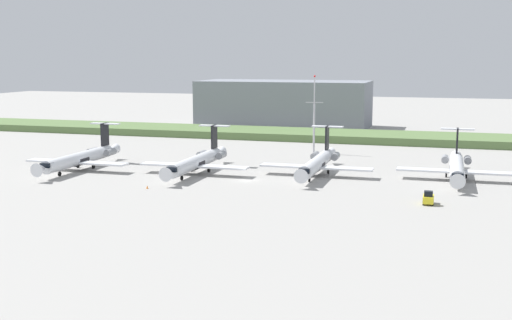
# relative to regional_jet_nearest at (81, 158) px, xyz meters

# --- Properties ---
(ground_plane) EXTENTS (500.00, 500.00, 0.00)m
(ground_plane) POSITION_rel_regional_jet_nearest_xyz_m (37.51, 28.45, -2.54)
(ground_plane) COLOR #9E9B96
(grass_berm) EXTENTS (320.00, 20.00, 2.14)m
(grass_berm) POSITION_rel_regional_jet_nearest_xyz_m (37.51, 66.62, -1.47)
(grass_berm) COLOR #597542
(grass_berm) RESTS_ON ground
(regional_jet_nearest) EXTENTS (22.81, 31.00, 9.00)m
(regional_jet_nearest) POSITION_rel_regional_jet_nearest_xyz_m (0.00, 0.00, 0.00)
(regional_jet_nearest) COLOR silver
(regional_jet_nearest) RESTS_ON ground
(regional_jet_second) EXTENTS (22.81, 31.00, 9.00)m
(regional_jet_second) POSITION_rel_regional_jet_nearest_xyz_m (25.44, 2.79, 0.00)
(regional_jet_second) COLOR silver
(regional_jet_second) RESTS_ON ground
(regional_jet_third) EXTENTS (22.81, 31.00, 9.00)m
(regional_jet_third) POSITION_rel_regional_jet_nearest_xyz_m (49.62, 8.19, 0.00)
(regional_jet_third) COLOR silver
(regional_jet_third) RESTS_ON ground
(regional_jet_fourth) EXTENTS (22.81, 31.00, 9.00)m
(regional_jet_fourth) POSITION_rel_regional_jet_nearest_xyz_m (76.74, 11.05, 0.00)
(regional_jet_fourth) COLOR silver
(regional_jet_fourth) RESTS_ON ground
(antenna_mast) EXTENTS (4.40, 0.50, 19.35)m
(antenna_mast) POSITION_rel_regional_jet_nearest_xyz_m (42.82, 37.83, 5.56)
(antenna_mast) COLOR #B2B2B7
(antenna_mast) RESTS_ON ground
(distant_hangar) EXTENTS (57.71, 24.71, 15.73)m
(distant_hangar) POSITION_rel_regional_jet_nearest_xyz_m (20.51, 96.55, 5.33)
(distant_hangar) COLOR gray
(distant_hangar) RESTS_ON ground
(baggage_tug) EXTENTS (1.72, 3.20, 2.30)m
(baggage_tug) POSITION_rel_regional_jet_nearest_xyz_m (72.14, -13.07, -1.53)
(baggage_tug) COLOR yellow
(baggage_tug) RESTS_ON ground
(safety_cone_front_marker) EXTENTS (0.44, 0.44, 0.55)m
(safety_cone_front_marker) POSITION_rel_regional_jet_nearest_xyz_m (22.55, -14.49, -2.26)
(safety_cone_front_marker) COLOR orange
(safety_cone_front_marker) RESTS_ON ground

